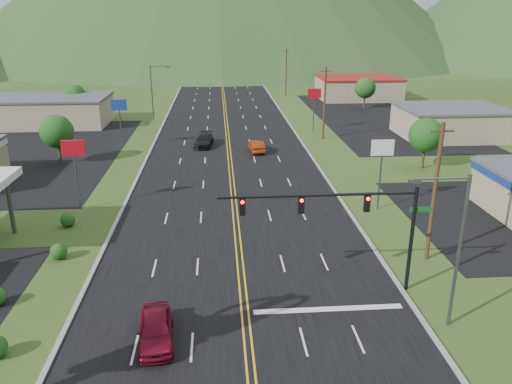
{
  "coord_description": "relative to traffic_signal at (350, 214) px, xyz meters",
  "views": [
    {
      "loc": [
        -1.3,
        -13.36,
        16.69
      ],
      "look_at": [
        1.32,
        20.71,
        4.5
      ],
      "focal_mm": 35.0,
      "sensor_mm": 36.0,
      "label": 1
    }
  ],
  "objects": [
    {
      "name": "traffic_signal",
      "position": [
        0.0,
        0.0,
        0.0
      ],
      "size": [
        13.1,
        0.43,
        7.0
      ],
      "color": "black",
      "rests_on": "ground"
    },
    {
      "name": "streetlight_east",
      "position": [
        4.7,
        -4.0,
        -0.15
      ],
      "size": [
        3.28,
        0.25,
        9.0
      ],
      "color": "#59595E",
      "rests_on": "ground"
    },
    {
      "name": "streetlight_west",
      "position": [
        -18.16,
        56.0,
        -0.15
      ],
      "size": [
        3.28,
        0.25,
        9.0
      ],
      "color": "#59595E",
      "rests_on": "ground"
    },
    {
      "name": "building_west_far",
      "position": [
        -34.48,
        54.0,
        -3.07
      ],
      "size": [
        18.4,
        11.4,
        4.5
      ],
      "color": "tan",
      "rests_on": "ground"
    },
    {
      "name": "building_east_mid",
      "position": [
        25.52,
        41.0,
        -3.17
      ],
      "size": [
        14.4,
        11.4,
        4.3
      ],
      "color": "tan",
      "rests_on": "ground"
    },
    {
      "name": "building_east_far",
      "position": [
        21.52,
        76.0,
        -3.07
      ],
      "size": [
        16.4,
        12.4,
        4.5
      ],
      "color": "tan",
      "rests_on": "ground"
    },
    {
      "name": "pole_sign_west_a",
      "position": [
        -20.48,
        16.0,
        -0.28
      ],
      "size": [
        2.0,
        0.18,
        6.4
      ],
      "color": "#59595E",
      "rests_on": "ground"
    },
    {
      "name": "pole_sign_west_b",
      "position": [
        -20.48,
        38.0,
        -0.28
      ],
      "size": [
        2.0,
        0.18,
        6.4
      ],
      "color": "#59595E",
      "rests_on": "ground"
    },
    {
      "name": "pole_sign_east_a",
      "position": [
        6.52,
        14.0,
        -0.28
      ],
      "size": [
        2.0,
        0.18,
        6.4
      ],
      "color": "#59595E",
      "rests_on": "ground"
    },
    {
      "name": "pole_sign_east_b",
      "position": [
        6.52,
        46.0,
        -0.28
      ],
      "size": [
        2.0,
        0.18,
        6.4
      ],
      "color": "#59595E",
      "rests_on": "ground"
    },
    {
      "name": "tree_west_a",
      "position": [
        -26.48,
        31.0,
        -1.44
      ],
      "size": [
        3.84,
        3.84,
        5.82
      ],
      "color": "#382314",
      "rests_on": "ground"
    },
    {
      "name": "tree_west_b",
      "position": [
        -31.48,
        58.0,
        -1.44
      ],
      "size": [
        3.84,
        3.84,
        5.82
      ],
      "color": "#382314",
      "rests_on": "ground"
    },
    {
      "name": "tree_east_a",
      "position": [
        15.52,
        26.0,
        -1.44
      ],
      "size": [
        3.84,
        3.84,
        5.82
      ],
      "color": "#382314",
      "rests_on": "ground"
    },
    {
      "name": "tree_east_b",
      "position": [
        19.52,
        64.0,
        -1.44
      ],
      "size": [
        3.84,
        3.84,
        5.82
      ],
      "color": "#382314",
      "rests_on": "ground"
    },
    {
      "name": "utility_pole_a",
      "position": [
        7.02,
        4.0,
        -0.2
      ],
      "size": [
        1.6,
        0.28,
        10.0
      ],
      "color": "#382314",
      "rests_on": "ground"
    },
    {
      "name": "utility_pole_b",
      "position": [
        7.02,
        41.0,
        -0.2
      ],
      "size": [
        1.6,
        0.28,
        10.0
      ],
      "color": "#382314",
      "rests_on": "ground"
    },
    {
      "name": "utility_pole_c",
      "position": [
        7.02,
        81.0,
        -0.2
      ],
      "size": [
        1.6,
        0.28,
        10.0
      ],
      "color": "#382314",
      "rests_on": "ground"
    },
    {
      "name": "utility_pole_d",
      "position": [
        7.02,
        121.0,
        -0.2
      ],
      "size": [
        1.6,
        0.28,
        10.0
      ],
      "color": "#382314",
      "rests_on": "ground"
    },
    {
      "name": "car_red_near",
      "position": [
        -11.39,
        -4.36,
        -4.56
      ],
      "size": [
        2.29,
        4.71,
        1.55
      ],
      "primitive_type": "imported",
      "rotation": [
        0.0,
        0.0,
        0.11
      ],
      "color": "maroon",
      "rests_on": "ground"
    },
    {
      "name": "car_dark_mid",
      "position": [
        -9.72,
        38.02,
        -4.57
      ],
      "size": [
        2.79,
        5.47,
        1.52
      ],
      "primitive_type": "imported",
      "rotation": [
        0.0,
        0.0,
        -0.13
      ],
      "color": "black",
      "rests_on": "ground"
    },
    {
      "name": "car_red_far",
      "position": [
        -2.96,
        34.64,
        -4.58
      ],
      "size": [
        2.04,
        4.68,
        1.5
      ],
      "primitive_type": "imported",
      "rotation": [
        0.0,
        0.0,
        3.24
      ],
      "color": "maroon",
      "rests_on": "ground"
    }
  ]
}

